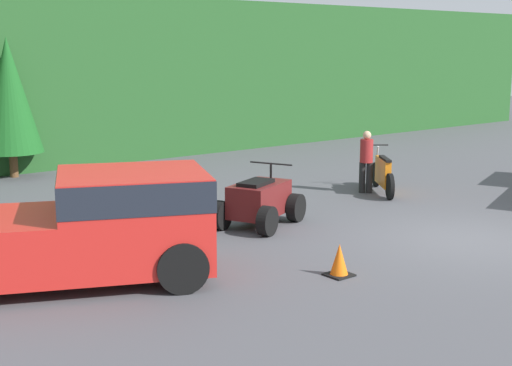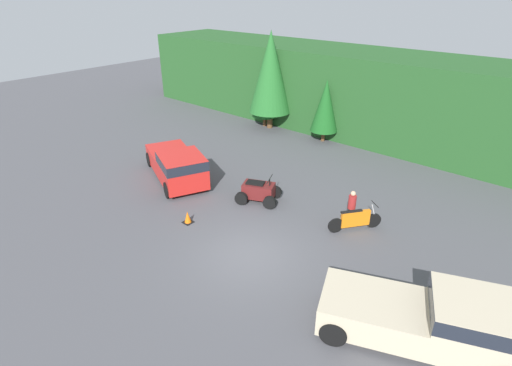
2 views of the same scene
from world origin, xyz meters
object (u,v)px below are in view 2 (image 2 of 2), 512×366
pickup_truck_red (178,164)px  quad_atv (258,191)px  dirt_bike (355,220)px  rider_person (352,207)px  traffic_cone (188,218)px  pickup_truck_second (436,318)px

pickup_truck_red → quad_atv: pickup_truck_red is taller
pickup_truck_red → quad_atv: 4.83m
dirt_bike → rider_person: rider_person is taller
pickup_truck_red → rider_person: 9.33m
traffic_cone → dirt_bike: bearing=35.9°
pickup_truck_red → traffic_cone: size_ratio=10.30×
pickup_truck_red → dirt_bike: (9.46, 1.81, -0.46)m
rider_person → traffic_cone: rider_person is taller
dirt_bike → traffic_cone: (-5.89, -4.27, -0.24)m
pickup_truck_red → pickup_truck_second: 14.24m
pickup_truck_red → dirt_bike: pickup_truck_red is taller
quad_atv → traffic_cone: bearing=-131.2°
dirt_bike → quad_atv: 4.83m
dirt_bike → traffic_cone: size_ratio=3.65×
pickup_truck_red → quad_atv: bearing=37.1°
traffic_cone → pickup_truck_red: bearing=145.4°
quad_atv → traffic_cone: quad_atv is taller
pickup_truck_second → rider_person: bearing=117.7°
dirt_bike → quad_atv: bearing=135.4°
rider_person → traffic_cone: (-5.53, -4.54, -0.64)m
pickup_truck_red → dirt_bike: bearing=35.1°
traffic_cone → pickup_truck_second: bearing=1.7°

